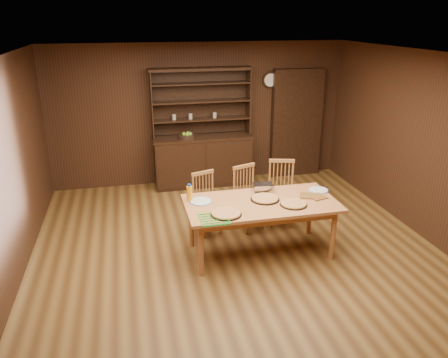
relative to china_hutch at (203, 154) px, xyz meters
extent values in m
plane|color=brown|center=(0.00, -2.75, -0.60)|extent=(6.00, 6.00, 0.00)
plane|color=white|center=(0.00, -2.75, 2.00)|extent=(6.00, 6.00, 0.00)
plane|color=#3D2013|center=(0.00, 0.25, 0.70)|extent=(5.50, 0.00, 5.50)
plane|color=#3D2013|center=(0.00, -5.75, 0.70)|extent=(5.50, 0.00, 5.50)
plane|color=#3D2013|center=(-2.75, -2.75, 0.70)|extent=(0.00, 6.00, 6.00)
plane|color=#3D2013|center=(2.75, -2.75, 0.70)|extent=(0.00, 6.00, 6.00)
cube|color=black|center=(0.00, -0.01, -0.15)|extent=(1.80, 0.50, 0.90)
cube|color=black|center=(0.00, -0.01, 0.32)|extent=(1.84, 0.52, 0.04)
cube|color=black|center=(0.00, 0.22, 0.95)|extent=(1.80, 0.02, 1.20)
cube|color=black|center=(-0.89, 0.07, 0.95)|extent=(0.02, 0.32, 1.20)
cube|color=black|center=(0.89, 0.07, 0.95)|extent=(0.02, 0.32, 1.20)
cube|color=black|center=(0.00, 0.07, 1.55)|extent=(1.84, 0.34, 0.05)
cylinder|color=#AA9F90|center=(-0.50, 0.07, 0.72)|extent=(0.07, 0.07, 0.10)
cylinder|color=#AA9F90|center=(-0.20, 0.07, 0.72)|extent=(0.07, 0.07, 0.10)
cube|color=black|center=(1.90, 0.15, 0.45)|extent=(1.00, 0.18, 2.10)
cylinder|color=black|center=(1.35, 0.21, 1.30)|extent=(0.30, 0.04, 0.30)
cylinder|color=white|center=(1.35, 0.18, 1.30)|extent=(0.24, 0.01, 0.24)
cube|color=#CC8747|center=(0.29, -2.72, 0.13)|extent=(1.99, 1.00, 0.04)
cylinder|color=#CC8747|center=(-0.59, -3.09, -0.24)|extent=(0.07, 0.07, 0.71)
cylinder|color=#CC8747|center=(-0.59, -2.34, -0.24)|extent=(0.07, 0.07, 0.71)
cylinder|color=#CC8747|center=(1.17, -3.09, -0.24)|extent=(0.07, 0.07, 0.71)
cylinder|color=#CC8747|center=(1.17, -2.34, -0.24)|extent=(0.07, 0.07, 0.71)
cube|color=#B47A3E|center=(-0.28, -1.99, -0.21)|extent=(0.47, 0.46, 0.04)
cylinder|color=#B47A3E|center=(-0.37, -2.16, -0.41)|extent=(0.03, 0.03, 0.36)
cylinder|color=#B47A3E|center=(-0.46, -1.91, -0.41)|extent=(0.03, 0.03, 0.36)
cylinder|color=#B47A3E|center=(-0.10, -2.07, -0.41)|extent=(0.03, 0.03, 0.36)
cylinder|color=#B47A3E|center=(-0.19, -1.82, -0.41)|extent=(0.03, 0.03, 0.36)
cube|color=#B47A3E|center=(-0.33, -1.84, 0.30)|extent=(0.35, 0.15, 0.05)
cube|color=#B47A3E|center=(0.35, -1.98, -0.19)|extent=(0.50, 0.49, 0.04)
cylinder|color=#B47A3E|center=(0.26, -2.17, -0.40)|extent=(0.03, 0.03, 0.39)
cylinder|color=#B47A3E|center=(0.16, -1.90, -0.40)|extent=(0.03, 0.03, 0.39)
cylinder|color=#B47A3E|center=(0.54, -2.07, -0.40)|extent=(0.03, 0.03, 0.39)
cylinder|color=#B47A3E|center=(0.45, -1.80, -0.40)|extent=(0.03, 0.03, 0.39)
cube|color=#B47A3E|center=(0.30, -1.83, 0.35)|extent=(0.37, 0.16, 0.05)
cube|color=#B47A3E|center=(0.86, -1.94, -0.18)|extent=(0.50, 0.48, 0.04)
cylinder|color=#B47A3E|center=(0.67, -2.04, -0.40)|extent=(0.03, 0.03, 0.40)
cylinder|color=#B47A3E|center=(0.75, -1.76, -0.40)|extent=(0.03, 0.03, 0.40)
cylinder|color=#B47A3E|center=(0.97, -2.12, -0.40)|extent=(0.03, 0.03, 0.40)
cylinder|color=#B47A3E|center=(1.05, -1.84, -0.40)|extent=(0.03, 0.03, 0.40)
cube|color=#B47A3E|center=(0.91, -1.78, 0.38)|extent=(0.38, 0.14, 0.05)
cylinder|color=black|center=(-0.24, -2.99, 0.16)|extent=(0.39, 0.39, 0.01)
cylinder|color=tan|center=(-0.24, -2.99, 0.17)|extent=(0.36, 0.36, 0.02)
torus|color=gold|center=(-0.24, -2.99, 0.17)|extent=(0.37, 0.37, 0.03)
cylinder|color=black|center=(0.67, -2.90, 0.16)|extent=(0.35, 0.35, 0.01)
cylinder|color=tan|center=(0.67, -2.90, 0.17)|extent=(0.33, 0.33, 0.02)
torus|color=gold|center=(0.67, -2.90, 0.17)|extent=(0.33, 0.33, 0.03)
cylinder|color=black|center=(0.36, -2.66, 0.16)|extent=(0.39, 0.39, 0.01)
cylinder|color=tan|center=(0.36, -2.66, 0.17)|extent=(0.35, 0.35, 0.02)
torus|color=gold|center=(0.36, -2.66, 0.17)|extent=(0.35, 0.35, 0.03)
cylinder|color=silver|center=(-0.48, -2.54, 0.16)|extent=(0.29, 0.29, 0.01)
torus|color=#375FA7|center=(-0.48, -2.54, 0.16)|extent=(0.29, 0.29, 0.01)
cylinder|color=silver|center=(1.19, -2.52, 0.16)|extent=(0.27, 0.27, 0.01)
torus|color=#375FA7|center=(1.19, -2.52, 0.16)|extent=(0.27, 0.27, 0.01)
cube|color=silver|center=(0.43, -2.36, 0.21)|extent=(0.28, 0.22, 0.11)
cylinder|color=#FFA70D|center=(-0.62, -2.47, 0.26)|extent=(0.07, 0.07, 0.21)
cylinder|color=#122E96|center=(-0.62, -2.47, 0.38)|extent=(0.04, 0.04, 0.03)
cube|color=red|center=(1.08, -2.74, 0.16)|extent=(0.25, 0.25, 0.02)
cube|color=red|center=(0.97, -2.67, 0.16)|extent=(0.27, 0.27, 0.02)
cylinder|color=black|center=(-0.30, -0.06, 0.37)|extent=(0.30, 0.30, 0.06)
sphere|color=#73A92D|center=(-0.35, -0.06, 0.42)|extent=(0.08, 0.08, 0.08)
sphere|color=#73A92D|center=(-0.27, -0.03, 0.42)|extent=(0.08, 0.08, 0.08)
sphere|color=#73A92D|center=(-0.30, -0.11, 0.42)|extent=(0.08, 0.08, 0.08)
sphere|color=#73A92D|center=(-0.24, -0.08, 0.42)|extent=(0.08, 0.08, 0.08)
camera|label=1|loc=(-1.35, -7.72, 2.46)|focal=35.00mm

